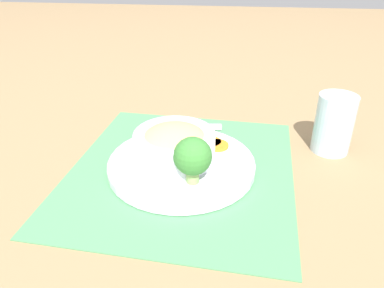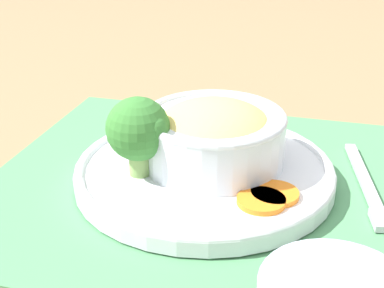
# 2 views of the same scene
# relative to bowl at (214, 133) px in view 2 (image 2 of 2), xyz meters

# --- Properties ---
(ground_plane) EXTENTS (4.00, 4.00, 0.00)m
(ground_plane) POSITION_rel_bowl_xyz_m (0.01, 0.01, -0.05)
(ground_plane) COLOR #8C704C
(placemat) EXTENTS (0.50, 0.46, 0.00)m
(placemat) POSITION_rel_bowl_xyz_m (0.01, 0.01, -0.05)
(placemat) COLOR #4C8C59
(placemat) RESTS_ON ground_plane
(plate) EXTENTS (0.29, 0.29, 0.02)m
(plate) POSITION_rel_bowl_xyz_m (0.01, 0.01, -0.04)
(plate) COLOR silver
(plate) RESTS_ON placemat
(bowl) EXTENTS (0.16, 0.16, 0.07)m
(bowl) POSITION_rel_bowl_xyz_m (0.00, 0.00, 0.00)
(bowl) COLOR silver
(bowl) RESTS_ON plate
(broccoli_floret) EXTENTS (0.07, 0.07, 0.09)m
(broccoli_floret) POSITION_rel_bowl_xyz_m (0.07, 0.04, 0.02)
(broccoli_floret) COLOR #84AD5B
(broccoli_floret) RESTS_ON plate
(carrot_slice_near) EXTENTS (0.05, 0.05, 0.01)m
(carrot_slice_near) POSITION_rel_bowl_xyz_m (-0.06, 0.08, -0.03)
(carrot_slice_near) COLOR orange
(carrot_slice_near) RESTS_ON plate
(carrot_slice_middle) EXTENTS (0.05, 0.05, 0.01)m
(carrot_slice_middle) POSITION_rel_bowl_xyz_m (-0.07, 0.06, -0.03)
(carrot_slice_middle) COLOR orange
(carrot_slice_middle) RESTS_ON plate
(fork) EXTENTS (0.04, 0.18, 0.01)m
(fork) POSITION_rel_bowl_xyz_m (-0.17, 0.01, -0.05)
(fork) COLOR #B7B7BC
(fork) RESTS_ON placemat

